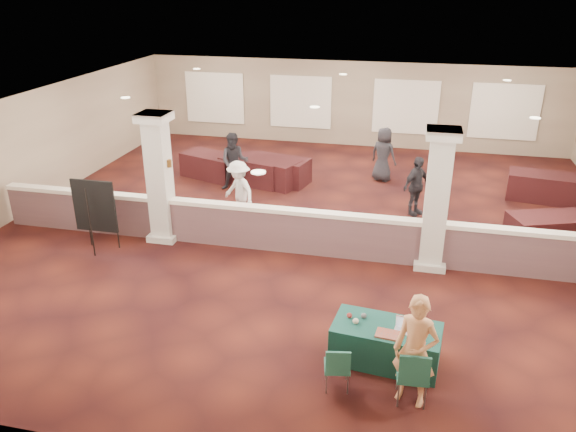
% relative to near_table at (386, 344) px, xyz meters
% --- Properties ---
extents(ground, '(16.00, 16.00, 0.00)m').
position_rel_near_table_xyz_m(ground, '(-2.24, 5.19, -0.34)').
color(ground, '#441811').
rests_on(ground, ground).
extents(wall_back, '(16.00, 0.04, 3.20)m').
position_rel_near_table_xyz_m(wall_back, '(-2.24, 13.19, 1.26)').
color(wall_back, '#816C59').
rests_on(wall_back, ground).
extents(wall_front, '(16.00, 0.04, 3.20)m').
position_rel_near_table_xyz_m(wall_front, '(-2.24, -2.81, 1.26)').
color(wall_front, '#816C59').
rests_on(wall_front, ground).
extents(wall_left, '(0.04, 16.00, 3.20)m').
position_rel_near_table_xyz_m(wall_left, '(-10.24, 5.19, 1.26)').
color(wall_left, '#816C59').
rests_on(wall_left, ground).
extents(ceiling, '(16.00, 16.00, 0.02)m').
position_rel_near_table_xyz_m(ceiling, '(-2.24, 5.19, 2.86)').
color(ceiling, silver).
rests_on(ceiling, wall_back).
extents(partition_wall, '(15.60, 0.28, 1.10)m').
position_rel_near_table_xyz_m(partition_wall, '(-2.24, 3.69, 0.22)').
color(partition_wall, brown).
rests_on(partition_wall, ground).
extents(column_left, '(0.72, 0.72, 3.20)m').
position_rel_near_table_xyz_m(column_left, '(-5.74, 3.69, 1.29)').
color(column_left, beige).
rests_on(column_left, ground).
extents(column_right, '(0.72, 0.72, 3.20)m').
position_rel_near_table_xyz_m(column_right, '(0.76, 3.69, 1.29)').
color(column_right, beige).
rests_on(column_right, ground).
extents(sconce_left, '(0.12, 0.12, 0.18)m').
position_rel_near_table_xyz_m(sconce_left, '(-6.02, 3.69, 1.66)').
color(sconce_left, brown).
rests_on(sconce_left, column_left).
extents(sconce_right, '(0.12, 0.12, 0.18)m').
position_rel_near_table_xyz_m(sconce_right, '(-5.46, 3.69, 1.66)').
color(sconce_right, brown).
rests_on(sconce_right, column_left).
extents(near_table, '(1.88, 1.09, 0.69)m').
position_rel_near_table_xyz_m(near_table, '(0.00, 0.00, 0.00)').
color(near_table, '#0F3831').
rests_on(near_table, ground).
extents(conf_chair_main, '(0.52, 0.53, 0.97)m').
position_rel_near_table_xyz_m(conf_chair_main, '(0.46, -0.97, 0.23)').
color(conf_chair_main, '#1E584A').
rests_on(conf_chair_main, ground).
extents(conf_chair_side, '(0.48, 0.48, 0.81)m').
position_rel_near_table_xyz_m(conf_chair_side, '(-0.70, -0.93, 0.14)').
color(conf_chair_side, '#1E584A').
rests_on(conf_chair_side, ground).
extents(easel_board, '(1.06, 0.53, 1.80)m').
position_rel_near_table_xyz_m(easel_board, '(-6.97, 2.70, 0.80)').
color(easel_board, black).
rests_on(easel_board, ground).
extents(woman, '(0.76, 0.61, 1.85)m').
position_rel_near_table_xyz_m(woman, '(0.46, -0.90, 0.58)').
color(woman, '#E79A64').
rests_on(woman, ground).
extents(far_table_front_left, '(2.20, 1.47, 0.81)m').
position_rel_near_table_xyz_m(far_table_front_left, '(-4.74, 8.19, 0.06)').
color(far_table_front_left, black).
rests_on(far_table_front_left, ground).
extents(far_table_front_center, '(2.24, 1.66, 0.82)m').
position_rel_near_table_xyz_m(far_table_front_center, '(-4.24, 8.19, 0.06)').
color(far_table_front_center, black).
rests_on(far_table_front_center, ground).
extents(far_table_front_right, '(2.06, 1.51, 0.75)m').
position_rel_near_table_xyz_m(far_table_front_right, '(3.55, 5.49, 0.03)').
color(far_table_front_right, black).
rests_on(far_table_front_right, ground).
extents(far_table_back_left, '(2.12, 1.55, 0.78)m').
position_rel_near_table_xyz_m(far_table_back_left, '(-6.22, 8.39, 0.04)').
color(far_table_back_left, black).
rests_on(far_table_back_left, ground).
extents(far_table_back_center, '(2.14, 1.41, 0.80)m').
position_rel_near_table_xyz_m(far_table_back_center, '(-3.98, 8.39, 0.05)').
color(far_table_back_center, black).
rests_on(far_table_back_center, ground).
extents(far_table_back_right, '(2.07, 1.26, 0.79)m').
position_rel_near_table_xyz_m(far_table_back_right, '(3.97, 8.67, 0.05)').
color(far_table_back_right, black).
rests_on(far_table_back_right, ground).
extents(attendee_a, '(0.94, 0.65, 1.79)m').
position_rel_near_table_xyz_m(attendee_a, '(-5.10, 7.44, 0.55)').
color(attendee_a, black).
rests_on(attendee_a, ground).
extents(attendee_b, '(1.16, 1.02, 1.67)m').
position_rel_near_table_xyz_m(attendee_b, '(-4.24, 5.19, 0.49)').
color(attendee_b, silver).
rests_on(attendee_b, ground).
extents(attendee_c, '(0.96, 1.05, 1.66)m').
position_rel_near_table_xyz_m(attendee_c, '(0.33, 6.69, 0.48)').
color(attendee_c, black).
rests_on(attendee_c, ground).
extents(attendee_d, '(0.97, 0.78, 1.73)m').
position_rel_near_table_xyz_m(attendee_d, '(-0.74, 9.33, 0.52)').
color(attendee_d, black).
rests_on(attendee_d, ground).
extents(laptop_base, '(0.33, 0.25, 0.02)m').
position_rel_near_table_xyz_m(laptop_base, '(0.28, -0.08, 0.35)').
color(laptop_base, silver).
rests_on(laptop_base, near_table).
extents(laptop_screen, '(0.31, 0.05, 0.21)m').
position_rel_near_table_xyz_m(laptop_screen, '(0.29, 0.03, 0.47)').
color(laptop_screen, silver).
rests_on(laptop_screen, near_table).
extents(screen_glow, '(0.28, 0.03, 0.18)m').
position_rel_near_table_xyz_m(screen_glow, '(0.29, 0.02, 0.45)').
color(screen_glow, silver).
rests_on(screen_glow, near_table).
extents(knitting, '(0.41, 0.32, 0.03)m').
position_rel_near_table_xyz_m(knitting, '(0.02, -0.24, 0.36)').
color(knitting, '#C53F1F').
rests_on(knitting, near_table).
extents(yarn_cream, '(0.10, 0.10, 0.10)m').
position_rel_near_table_xyz_m(yarn_cream, '(-0.53, -0.04, 0.40)').
color(yarn_cream, beige).
rests_on(yarn_cream, near_table).
extents(yarn_red, '(0.09, 0.09, 0.09)m').
position_rel_near_table_xyz_m(yarn_red, '(-0.65, 0.12, 0.39)').
color(yarn_red, maroon).
rests_on(yarn_red, near_table).
extents(yarn_grey, '(0.10, 0.10, 0.10)m').
position_rel_near_table_xyz_m(yarn_grey, '(-0.41, 0.16, 0.39)').
color(yarn_grey, '#49494E').
rests_on(yarn_grey, near_table).
extents(scissors, '(0.12, 0.04, 0.01)m').
position_rel_near_table_xyz_m(scissors, '(0.58, -0.33, 0.35)').
color(scissors, red).
rests_on(scissors, near_table).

